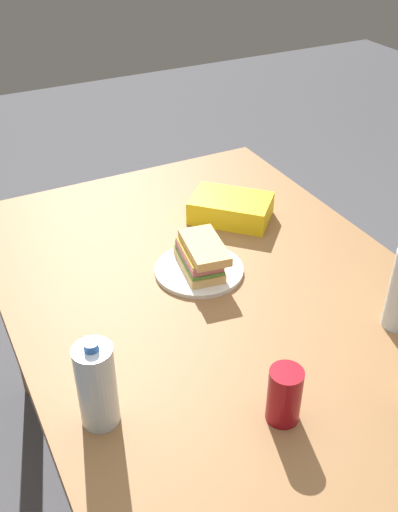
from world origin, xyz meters
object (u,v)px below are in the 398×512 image
chip_bag (231,208)px  paper_plate (199,270)px  dining_table (222,323)px  sandwich (200,256)px  soda_can_red (284,395)px  water_bottle_spare (97,385)px

chip_bag → paper_plate: bearing=88.5°
dining_table → chip_bag: size_ratio=6.40×
sandwich → soda_can_red: bearing=-8.7°
sandwich → chip_bag: 0.29m
water_bottle_spare → paper_plate: bearing=131.5°
soda_can_red → water_bottle_spare: (-0.16, -0.31, 0.03)m
dining_table → paper_plate: paper_plate is taller
water_bottle_spare → sandwich: bearing=131.1°
paper_plate → soda_can_red: size_ratio=1.91×
paper_plate → soda_can_red: (0.50, -0.08, 0.05)m
paper_plate → water_bottle_spare: water_bottle_spare is taller
paper_plate → soda_can_red: bearing=-8.5°
sandwich → water_bottle_spare: size_ratio=0.98×
chip_bag → water_bottle_spare: size_ratio=1.15×
sandwich → dining_table: bearing=3.9°
dining_table → water_bottle_spare: 0.50m
dining_table → soda_can_red: soda_can_red is taller
paper_plate → soda_can_red: soda_can_red is taller
dining_table → sandwich: bearing=-176.1°
chip_bag → dining_table: bearing=102.0°
soda_can_red → water_bottle_spare: size_ratio=0.61×
dining_table → water_bottle_spare: bearing=-59.6°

